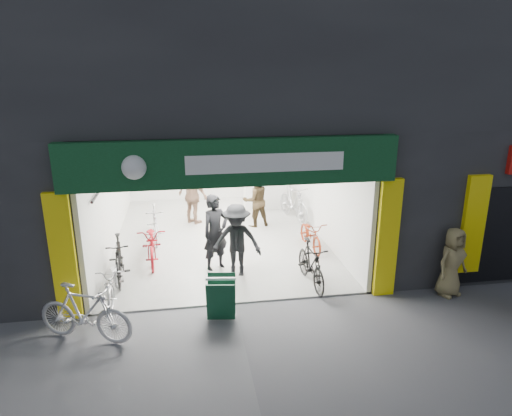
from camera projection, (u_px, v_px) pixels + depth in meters
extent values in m
plane|color=#56565B|center=(235.00, 304.00, 9.55)|extent=(60.00, 60.00, 0.00)
cube|color=#232326|center=(247.00, 29.00, 12.70)|extent=(16.00, 10.00, 4.50)
cube|color=#232326|center=(21.00, 178.00, 12.90)|extent=(5.00, 10.00, 3.50)
cube|color=#232326|center=(401.00, 164.00, 14.66)|extent=(6.00, 10.00, 3.50)
cube|color=#9E9E99|center=(219.00, 236.00, 13.32)|extent=(6.00, 8.00, 0.04)
cube|color=silver|center=(209.00, 156.00, 16.71)|extent=(6.00, 0.20, 3.20)
cube|color=silver|center=(109.00, 188.00, 12.39)|extent=(0.10, 8.00, 3.20)
cube|color=silver|center=(319.00, 180.00, 13.30)|extent=(0.10, 8.00, 3.20)
cube|color=white|center=(216.00, 125.00, 12.35)|extent=(6.00, 8.00, 0.10)
cube|color=black|center=(232.00, 145.00, 8.65)|extent=(6.00, 0.30, 0.30)
cube|color=#0C3817|center=(233.00, 163.00, 8.53)|extent=(6.40, 0.25, 0.90)
cube|color=white|center=(266.00, 163.00, 8.49)|extent=(3.00, 0.02, 0.35)
cube|color=#F8EB0D|center=(64.00, 259.00, 8.61)|extent=(0.45, 0.12, 2.60)
cube|color=#F8EB0D|center=(387.00, 239.00, 9.61)|extent=(0.45, 0.12, 2.60)
cube|color=#F8EB0D|center=(473.00, 225.00, 9.84)|extent=(0.50, 0.12, 2.20)
cylinder|color=black|center=(109.00, 175.00, 11.70)|extent=(0.06, 5.00, 0.06)
cube|color=silver|center=(264.00, 195.00, 15.80)|extent=(1.40, 0.60, 1.00)
cube|color=white|center=(226.00, 144.00, 9.73)|extent=(1.30, 0.35, 0.04)
cube|color=white|center=(219.00, 133.00, 11.43)|extent=(1.30, 0.35, 0.04)
cube|color=white|center=(214.00, 124.00, 13.13)|extent=(1.30, 0.35, 0.04)
cube|color=white|center=(210.00, 117.00, 14.82)|extent=(1.30, 0.35, 0.04)
imported|color=silver|center=(114.00, 281.00, 9.66)|extent=(0.58, 1.61, 0.84)
imported|color=black|center=(119.00, 259.00, 10.51)|extent=(0.65, 1.77, 1.04)
imported|color=maroon|center=(152.00, 243.00, 11.50)|extent=(0.79, 1.95, 1.00)
imported|color=#ABABB0|center=(155.00, 224.00, 12.89)|extent=(0.63, 1.74, 1.02)
imported|color=black|center=(311.00, 264.00, 10.24)|extent=(0.58, 1.75, 1.04)
imported|color=maroon|center=(311.00, 234.00, 12.33)|extent=(0.65, 1.62, 0.84)
imported|color=#B4B4B9|center=(293.00, 202.00, 14.62)|extent=(0.95, 2.08, 1.21)
imported|color=silver|center=(85.00, 313.00, 8.16)|extent=(1.90, 1.19, 1.11)
imported|color=black|center=(215.00, 233.00, 10.92)|extent=(0.83, 0.74, 1.90)
imported|color=#352918|center=(256.00, 200.00, 13.92)|extent=(0.94, 0.80, 1.70)
imported|color=black|center=(237.00, 241.00, 10.60)|extent=(1.27, 0.91, 1.78)
imported|color=#956E56|center=(193.00, 196.00, 14.11)|extent=(1.11, 1.08, 1.86)
imported|color=olive|center=(452.00, 262.00, 9.75)|extent=(0.87, 0.70, 1.54)
cube|color=#0E3923|center=(221.00, 302.00, 8.73)|extent=(0.57, 0.28, 0.84)
cube|color=#0E3923|center=(222.00, 293.00, 9.07)|extent=(0.57, 0.28, 0.84)
cube|color=white|center=(221.00, 279.00, 8.78)|extent=(0.58, 0.13, 0.05)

